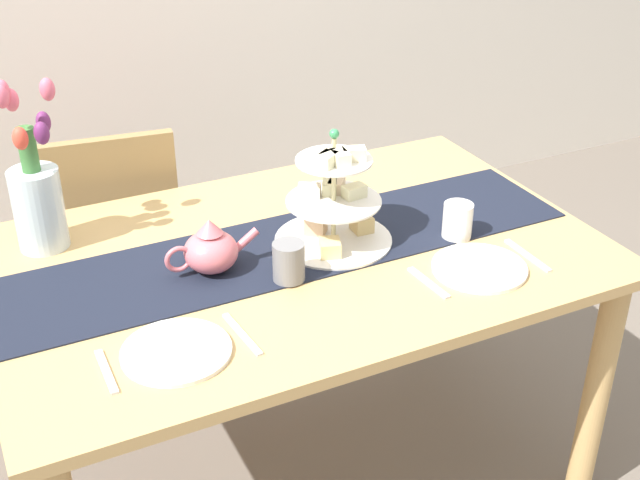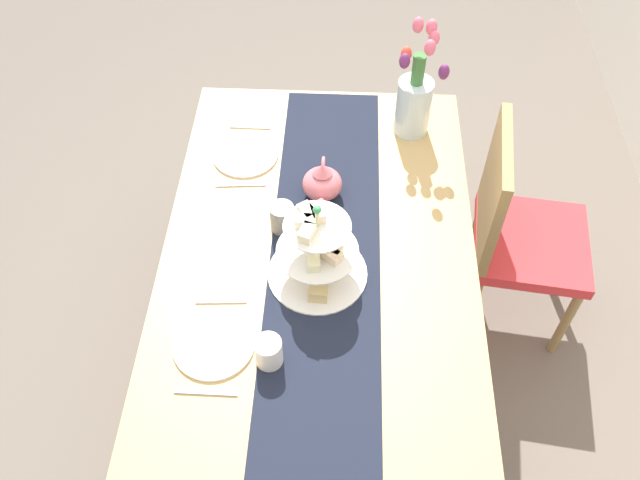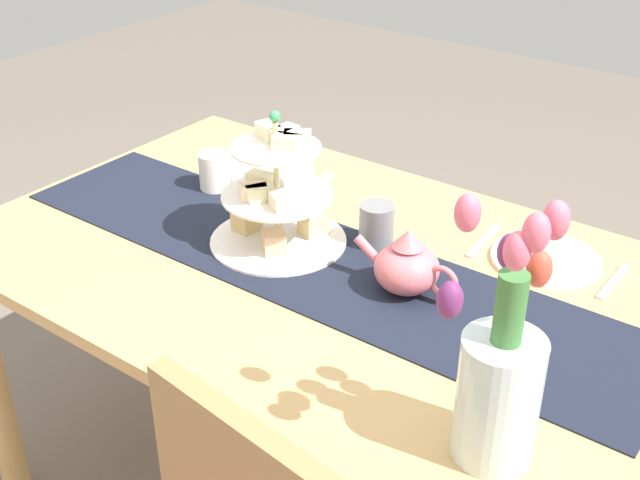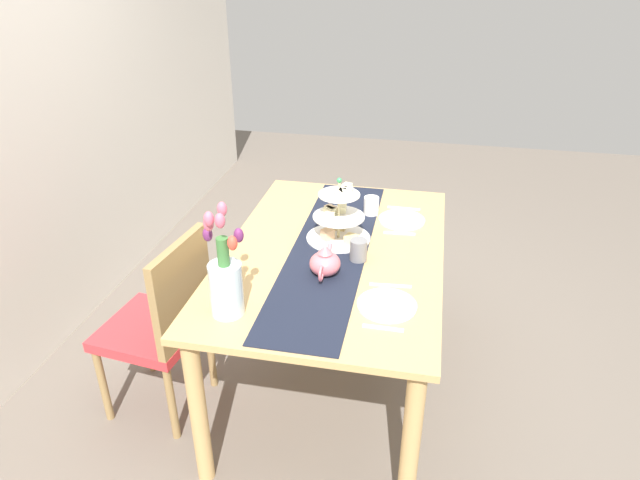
# 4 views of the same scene
# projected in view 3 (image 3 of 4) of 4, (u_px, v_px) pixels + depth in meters

# --- Properties ---
(dining_table) EXTENTS (1.52, 0.97, 0.77)m
(dining_table) POSITION_uv_depth(u_px,v_px,m) (318.00, 301.00, 1.81)
(dining_table) COLOR tan
(dining_table) RESTS_ON ground_plane
(table_runner) EXTENTS (1.48, 0.34, 0.00)m
(table_runner) POSITION_uv_depth(u_px,v_px,m) (312.00, 261.00, 1.74)
(table_runner) COLOR black
(table_runner) RESTS_ON dining_table
(tiered_cake_stand) EXTENTS (0.30, 0.30, 0.30)m
(tiered_cake_stand) POSITION_uv_depth(u_px,v_px,m) (277.00, 200.00, 1.76)
(tiered_cake_stand) COLOR beige
(tiered_cake_stand) RESTS_ON table_runner
(teapot) EXTENTS (0.24, 0.13, 0.14)m
(teapot) POSITION_uv_depth(u_px,v_px,m) (407.00, 266.00, 1.61)
(teapot) COLOR #D66B75
(teapot) RESTS_ON table_runner
(tulip_vase) EXTENTS (0.15, 0.16, 0.43)m
(tulip_vase) POSITION_uv_depth(u_px,v_px,m) (500.00, 376.00, 1.18)
(tulip_vase) COLOR silver
(tulip_vase) RESTS_ON dining_table
(dinner_plate_left) EXTENTS (0.23, 0.23, 0.01)m
(dinner_plate_left) POSITION_uv_depth(u_px,v_px,m) (546.00, 259.00, 1.74)
(dinner_plate_left) COLOR white
(dinner_plate_left) RESTS_ON dining_table
(fork_left) EXTENTS (0.02, 0.15, 0.01)m
(fork_left) POSITION_uv_depth(u_px,v_px,m) (613.00, 282.00, 1.67)
(fork_left) COLOR silver
(fork_left) RESTS_ON dining_table
(knife_left) EXTENTS (0.03, 0.17, 0.01)m
(knife_left) POSITION_uv_depth(u_px,v_px,m) (484.00, 240.00, 1.82)
(knife_left) COLOR silver
(knife_left) RESTS_ON dining_table
(dinner_plate_right) EXTENTS (0.23, 0.23, 0.01)m
(dinner_plate_right) POSITION_uv_depth(u_px,v_px,m) (270.00, 170.00, 2.14)
(dinner_plate_right) COLOR white
(dinner_plate_right) RESTS_ON dining_table
(fork_right) EXTENTS (0.03, 0.15, 0.01)m
(fork_right) POSITION_uv_depth(u_px,v_px,m) (314.00, 185.00, 2.06)
(fork_right) COLOR silver
(fork_right) RESTS_ON dining_table
(knife_right) EXTENTS (0.02, 0.17, 0.01)m
(knife_right) POSITION_uv_depth(u_px,v_px,m) (228.00, 157.00, 2.21)
(knife_right) COLOR silver
(knife_right) RESTS_ON dining_table
(mug_grey) EXTENTS (0.08, 0.08, 0.09)m
(mug_grey) POSITION_uv_depth(u_px,v_px,m) (376.00, 225.00, 1.78)
(mug_grey) COLOR slate
(mug_grey) RESTS_ON table_runner
(mug_white_text) EXTENTS (0.08, 0.08, 0.09)m
(mug_white_text) POSITION_uv_depth(u_px,v_px,m) (215.00, 172.00, 2.02)
(mug_white_text) COLOR white
(mug_white_text) RESTS_ON dining_table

